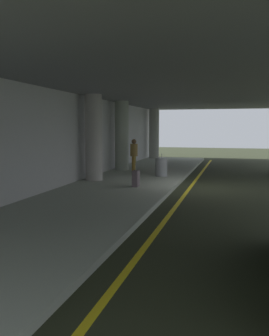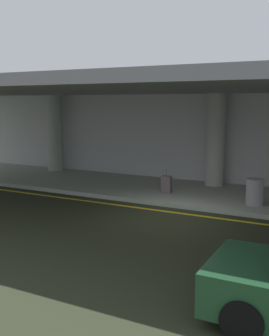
{
  "view_description": "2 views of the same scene",
  "coord_description": "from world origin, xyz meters",
  "px_view_note": "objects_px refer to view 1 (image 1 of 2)",
  "views": [
    {
      "loc": [
        -14.57,
        -1.22,
        2.41
      ],
      "look_at": [
        -2.91,
        2.0,
        1.07
      ],
      "focal_mm": 39.07,
      "sensor_mm": 36.0,
      "label": 1
    },
    {
      "loc": [
        4.48,
        -11.03,
        3.4
      ],
      "look_at": [
        -2.07,
        1.6,
        1.12
      ],
      "focal_mm": 43.11,
      "sensor_mm": 36.0,
      "label": 2
    }
  ],
  "objects_px": {
    "suitcase_upright_primary": "(162,164)",
    "suitcase_upright_secondary": "(136,179)",
    "support_column_center": "(122,136)",
    "support_column_left_mid": "(94,138)",
    "trash_bin_steel": "(161,167)",
    "traveler_with_luggage": "(134,153)",
    "support_column_right_mid": "(154,133)"
  },
  "relations": [
    {
      "from": "support_column_center",
      "to": "suitcase_upright_primary",
      "type": "bearing_deg",
      "value": -79.65
    },
    {
      "from": "support_column_left_mid",
      "to": "trash_bin_steel",
      "type": "height_order",
      "value": "support_column_left_mid"
    },
    {
      "from": "suitcase_upright_primary",
      "to": "suitcase_upright_secondary",
      "type": "xyz_separation_m",
      "value": [
        -5.55,
        -0.09,
        0.0
      ]
    },
    {
      "from": "support_column_left_mid",
      "to": "support_column_right_mid",
      "type": "distance_m",
      "value": 12.0
    },
    {
      "from": "support_column_center",
      "to": "traveler_with_luggage",
      "type": "distance_m",
      "value": 1.48
    },
    {
      "from": "support_column_left_mid",
      "to": "support_column_center",
      "type": "relative_size",
      "value": 1.0
    },
    {
      "from": "support_column_center",
      "to": "suitcase_upright_primary",
      "type": "relative_size",
      "value": 4.06
    },
    {
      "from": "support_column_left_mid",
      "to": "trash_bin_steel",
      "type": "xyz_separation_m",
      "value": [
        2.08,
        -2.53,
        -1.4
      ]
    },
    {
      "from": "support_column_left_mid",
      "to": "suitcase_upright_secondary",
      "type": "xyz_separation_m",
      "value": [
        -1.17,
        -2.18,
        -1.51
      ]
    },
    {
      "from": "suitcase_upright_secondary",
      "to": "trash_bin_steel",
      "type": "bearing_deg",
      "value": -5.03
    },
    {
      "from": "support_column_right_mid",
      "to": "suitcase_upright_secondary",
      "type": "distance_m",
      "value": 13.43
    },
    {
      "from": "support_column_center",
      "to": "support_column_right_mid",
      "type": "height_order",
      "value": "same"
    },
    {
      "from": "traveler_with_luggage",
      "to": "suitcase_upright_secondary",
      "type": "height_order",
      "value": "traveler_with_luggage"
    },
    {
      "from": "support_column_right_mid",
      "to": "support_column_center",
      "type": "bearing_deg",
      "value": 180.0
    },
    {
      "from": "trash_bin_steel",
      "to": "support_column_center",
      "type": "bearing_deg",
      "value": 52.76
    },
    {
      "from": "support_column_right_mid",
      "to": "suitcase_upright_primary",
      "type": "relative_size",
      "value": 4.06
    },
    {
      "from": "support_column_left_mid",
      "to": "trash_bin_steel",
      "type": "bearing_deg",
      "value": -50.65
    },
    {
      "from": "support_column_left_mid",
      "to": "suitcase_upright_primary",
      "type": "distance_m",
      "value": 5.09
    },
    {
      "from": "support_column_center",
      "to": "traveler_with_luggage",
      "type": "bearing_deg",
      "value": -132.09
    },
    {
      "from": "suitcase_upright_primary",
      "to": "suitcase_upright_secondary",
      "type": "relative_size",
      "value": 1.0
    },
    {
      "from": "traveler_with_luggage",
      "to": "trash_bin_steel",
      "type": "height_order",
      "value": "traveler_with_luggage"
    },
    {
      "from": "trash_bin_steel",
      "to": "traveler_with_luggage",
      "type": "bearing_deg",
      "value": 55.71
    },
    {
      "from": "trash_bin_steel",
      "to": "support_column_right_mid",
      "type": "bearing_deg",
      "value": 14.31
    },
    {
      "from": "support_column_center",
      "to": "support_column_left_mid",
      "type": "bearing_deg",
      "value": 180.0
    },
    {
      "from": "suitcase_upright_primary",
      "to": "trash_bin_steel",
      "type": "height_order",
      "value": "suitcase_upright_primary"
    },
    {
      "from": "support_column_left_mid",
      "to": "support_column_right_mid",
      "type": "bearing_deg",
      "value": 0.0
    },
    {
      "from": "support_column_left_mid",
      "to": "traveler_with_luggage",
      "type": "height_order",
      "value": "support_column_left_mid"
    },
    {
      "from": "traveler_with_luggage",
      "to": "trash_bin_steel",
      "type": "distance_m",
      "value": 2.05
    },
    {
      "from": "suitcase_upright_primary",
      "to": "support_column_left_mid",
      "type": "bearing_deg",
      "value": 149.31
    },
    {
      "from": "support_column_left_mid",
      "to": "support_column_right_mid",
      "type": "relative_size",
      "value": 1.0
    },
    {
      "from": "support_column_left_mid",
      "to": "suitcase_upright_primary",
      "type": "bearing_deg",
      "value": -25.5
    },
    {
      "from": "support_column_right_mid",
      "to": "suitcase_upright_primary",
      "type": "bearing_deg",
      "value": -164.66
    }
  ]
}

